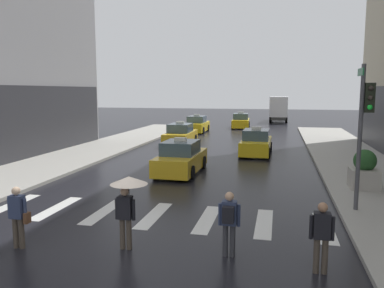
# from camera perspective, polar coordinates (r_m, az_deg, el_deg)

# --- Properties ---
(ground_plane) EXTENTS (160.00, 160.00, 0.00)m
(ground_plane) POSITION_cam_1_polar(r_m,az_deg,el_deg) (10.55, -10.85, -15.19)
(ground_plane) COLOR black
(crosswalk_markings) EXTENTS (11.30, 2.80, 0.01)m
(crosswalk_markings) POSITION_cam_1_polar(r_m,az_deg,el_deg) (13.17, -5.59, -10.33)
(crosswalk_markings) COLOR silver
(crosswalk_markings) RESTS_ON ground
(traffic_light_pole) EXTENTS (0.44, 0.84, 4.80)m
(traffic_light_pole) POSITION_cam_1_polar(r_m,az_deg,el_deg) (13.80, 23.93, 3.65)
(traffic_light_pole) COLOR #47474C
(traffic_light_pole) RESTS_ON curb_right
(taxi_lead) EXTENTS (1.97, 4.56, 1.80)m
(taxi_lead) POSITION_cam_1_polar(r_m,az_deg,el_deg) (19.49, -1.64, -2.16)
(taxi_lead) COLOR gold
(taxi_lead) RESTS_ON ground
(taxi_second) EXTENTS (1.99, 4.57, 1.80)m
(taxi_second) POSITION_cam_1_polar(r_m,az_deg,el_deg) (25.50, 9.38, 0.11)
(taxi_second) COLOR yellow
(taxi_second) RESTS_ON ground
(taxi_third) EXTENTS (1.97, 4.56, 1.80)m
(taxi_third) POSITION_cam_1_polar(r_m,az_deg,el_deg) (29.63, -1.71, 1.27)
(taxi_third) COLOR gold
(taxi_third) RESTS_ON ground
(taxi_fourth) EXTENTS (1.95, 4.55, 1.80)m
(taxi_fourth) POSITION_cam_1_polar(r_m,az_deg,el_deg) (38.66, 0.73, 2.81)
(taxi_fourth) COLOR yellow
(taxi_fourth) RESTS_ON ground
(taxi_fifth) EXTENTS (2.12, 4.62, 1.80)m
(taxi_fifth) POSITION_cam_1_polar(r_m,az_deg,el_deg) (43.43, 7.16, 3.30)
(taxi_fifth) COLOR yellow
(taxi_fifth) RESTS_ON ground
(box_truck) EXTENTS (2.33, 7.56, 3.35)m
(box_truck) POSITION_cam_1_polar(r_m,az_deg,el_deg) (52.49, 12.61, 5.17)
(box_truck) COLOR #2D2D2D
(box_truck) RESTS_ON ground
(pedestrian_with_umbrella) EXTENTS (0.96, 0.96, 1.94)m
(pedestrian_with_umbrella) POSITION_cam_1_polar(r_m,az_deg,el_deg) (10.14, -9.43, -7.04)
(pedestrian_with_umbrella) COLOR #473D33
(pedestrian_with_umbrella) RESTS_ON ground
(pedestrian_with_backpack) EXTENTS (0.55, 0.43, 1.65)m
(pedestrian_with_backpack) POSITION_cam_1_polar(r_m,az_deg,el_deg) (9.76, 5.45, -10.91)
(pedestrian_with_backpack) COLOR #333338
(pedestrian_with_backpack) RESTS_ON ground
(pedestrian_with_handbag) EXTENTS (0.60, 0.24, 1.65)m
(pedestrian_with_handbag) POSITION_cam_1_polar(r_m,az_deg,el_deg) (11.20, -24.15, -9.30)
(pedestrian_with_handbag) COLOR #473D33
(pedestrian_with_handbag) RESTS_ON ground
(pedestrian_plain_coat) EXTENTS (0.55, 0.24, 1.65)m
(pedestrian_plain_coat) POSITION_cam_1_polar(r_m,az_deg,el_deg) (9.36, 18.47, -12.32)
(pedestrian_plain_coat) COLOR #473D33
(pedestrian_plain_coat) RESTS_ON ground
(planter_near_corner) EXTENTS (1.10, 1.10, 1.60)m
(planter_near_corner) POSITION_cam_1_polar(r_m,az_deg,el_deg) (17.28, 23.93, -3.62)
(planter_near_corner) COLOR #A8A399
(planter_near_corner) RESTS_ON curb_right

